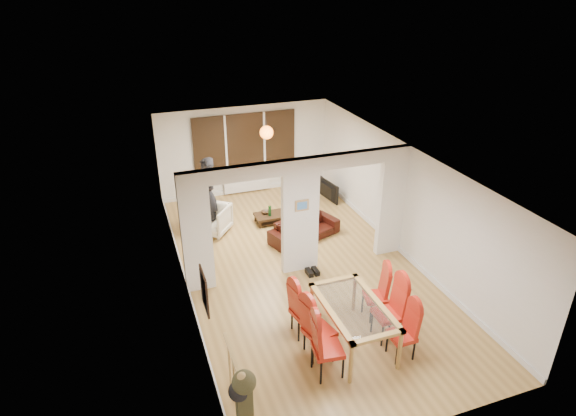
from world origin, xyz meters
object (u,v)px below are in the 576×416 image
coffee_table (275,218)px  dining_chair_lc (305,309)px  sofa (304,229)px  television (326,191)px  dining_chair_la (328,345)px  bottle (270,211)px  dining_chair_ra (402,332)px  dining_chair_rb (388,310)px  dining_table (353,324)px  armchair (212,219)px  person (208,195)px  bowl (266,212)px  dining_chair_lb (319,328)px  dining_chair_rc (376,294)px

coffee_table → dining_chair_lc: bearing=-101.3°
sofa → television: television is taller
dining_chair_la → bottle: (0.71, 5.31, -0.19)m
dining_chair_lc → television: dining_chair_lc is taller
dining_chair_ra → dining_chair_rb: 0.51m
coffee_table → bottle: size_ratio=3.57×
dining_table → bottle: dining_table is taller
dining_chair_la → television: size_ratio=1.20×
dining_chair_lc → television: size_ratio=1.12×
dining_chair_lc → dining_chair_rb: 1.47m
sofa → television: size_ratio=1.85×
dining_chair_rb → armchair: 5.37m
dining_chair_rb → person: person is taller
dining_chair_lc → person: person is taller
television → bottle: television is taller
dining_chair_ra → bottle: size_ratio=3.41×
dining_chair_la → bowl: dining_chair_la is taller
dining_chair_lb → dining_chair_ra: bearing=-35.2°
dining_chair_lc → coffee_table: 4.44m
dining_chair_ra → sofa: (-0.06, 4.36, -0.25)m
dining_chair_ra → television: dining_chair_ra is taller
dining_chair_la → sofa: bearing=80.8°
dining_chair_lc → bottle: (0.70, 4.27, -0.15)m
sofa → television: (1.41, 1.91, 0.02)m
sofa → bottle: size_ratio=6.04×
dining_chair_ra → dining_chair_rc: 1.10m
dining_table → dining_chair_lb: size_ratio=1.52×
dining_chair_la → coffee_table: size_ratio=1.09×
armchair → sofa: bearing=11.5°
dining_chair_la → bottle: dining_chair_la is taller
person → coffee_table: size_ratio=1.81×
dining_table → dining_chair_rb: dining_chair_rb is taller
dining_chair_lb → dining_chair_lc: 0.60m
television → bowl: size_ratio=4.19×
dining_chair_lc → coffee_table: (0.87, 4.34, -0.42)m
dining_chair_rb → bottle: size_ratio=3.90×
dining_chair_rb → coffee_table: bearing=95.7°
dining_chair_rc → bowl: dining_chair_rc is taller
sofa → person: person is taller
dining_chair_ra → sofa: dining_chair_ra is taller
dining_chair_rb → sofa: (-0.08, 3.85, -0.32)m
dining_chair_lb → dining_chair_rc: bearing=8.9°
dining_chair_lb → coffee_table: bearing=66.2°
dining_chair_rb → television: (1.33, 5.76, -0.30)m
dining_chair_lb → coffee_table: (0.83, 4.94, -0.45)m
dining_chair_la → dining_chair_lb: (0.04, 0.44, -0.01)m
dining_chair_rc → dining_chair_lc: bearing=-167.0°
dining_table → dining_chair_rc: (0.74, 0.53, 0.11)m
bowl → coffee_table: bearing=-27.6°
dining_chair_rc → bottle: bearing=112.7°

